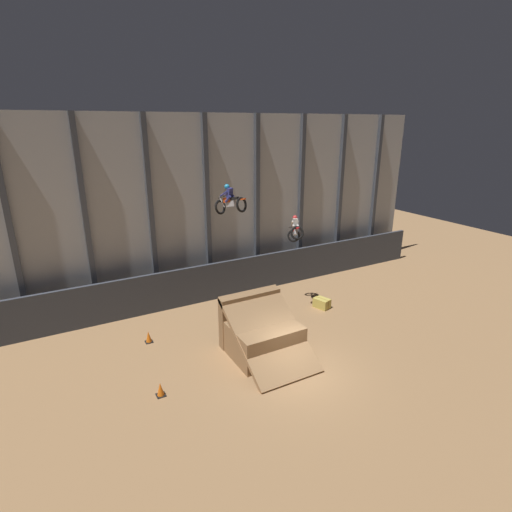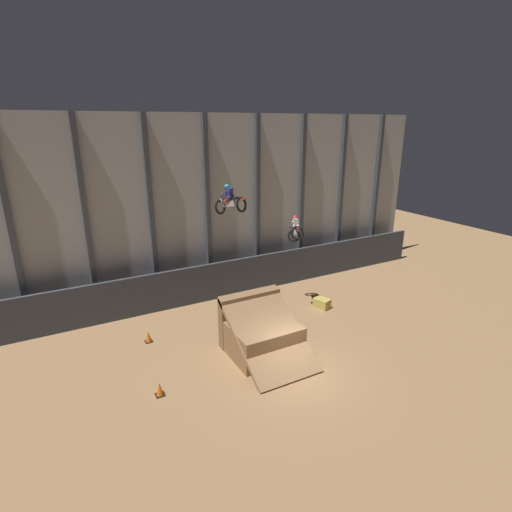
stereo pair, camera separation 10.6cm
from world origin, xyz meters
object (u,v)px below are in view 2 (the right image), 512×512
object	(u,v)px
dirt_ramp	(260,333)
traffic_cone_near_ramp	(160,389)
hay_bale_trackside	(322,303)
rider_bike_left_air	(230,201)
traffic_cone_arena_edge	(148,337)
rider_bike_right_air	(296,230)

from	to	relation	value
dirt_ramp	traffic_cone_near_ramp	size ratio (longest dim) A/B	7.22
traffic_cone_near_ramp	hay_bale_trackside	size ratio (longest dim) A/B	0.56
hay_bale_trackside	dirt_ramp	bearing A→B (deg)	-156.95
rider_bike_left_air	traffic_cone_arena_edge	size ratio (longest dim) A/B	3.07
rider_bike_left_air	traffic_cone_arena_edge	world-z (taller)	rider_bike_left_air
rider_bike_left_air	traffic_cone_arena_edge	bearing A→B (deg)	153.56
traffic_cone_near_ramp	rider_bike_left_air	bearing A→B (deg)	38.54
dirt_ramp	rider_bike_left_air	distance (m)	6.46
hay_bale_trackside	traffic_cone_arena_edge	bearing A→B (deg)	174.10
rider_bike_left_air	hay_bale_trackside	distance (m)	8.32
dirt_ramp	traffic_cone_near_ramp	distance (m)	5.19
rider_bike_right_air	hay_bale_trackside	size ratio (longest dim) A/B	1.76
rider_bike_right_air	traffic_cone_arena_edge	size ratio (longest dim) A/B	3.14
rider_bike_left_air	traffic_cone_arena_edge	distance (m)	7.73
traffic_cone_near_ramp	traffic_cone_arena_edge	xyz separation A→B (m)	(0.64, 4.26, 0.00)
rider_bike_right_air	traffic_cone_arena_edge	bearing A→B (deg)	-153.08
traffic_cone_arena_edge	rider_bike_left_air	bearing A→B (deg)	-2.60
rider_bike_right_air	traffic_cone_near_ramp	xyz separation A→B (m)	(-9.18, -4.34, -4.28)
rider_bike_right_air	traffic_cone_near_ramp	distance (m)	11.02
dirt_ramp	rider_bike_left_air	size ratio (longest dim) A/B	2.35
dirt_ramp	traffic_cone_near_ramp	world-z (taller)	dirt_ramp
traffic_cone_arena_edge	hay_bale_trackside	xyz separation A→B (m)	(9.81, -1.01, -0.00)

